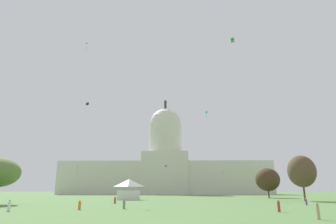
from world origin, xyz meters
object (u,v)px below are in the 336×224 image
at_px(person_tan_front_right, 318,212).
at_px(kite_gold_high, 229,106).
at_px(kite_red_low, 78,168).
at_px(person_purple_near_tree_west, 306,202).
at_px(person_red_back_right, 115,200).
at_px(person_orange_back_left, 80,205).
at_px(kite_pink_low, 223,172).
at_px(tree_east_mid, 268,180).
at_px(kite_violet_low, 166,166).
at_px(kite_green_high, 233,40).
at_px(event_tent, 129,189).
at_px(person_grey_near_tent, 124,204).
at_px(tree_east_near, 302,171).
at_px(person_white_lawn_far_right, 9,206).
at_px(person_red_front_center, 279,207).
at_px(capitol_building, 165,168).
at_px(kite_cyan_mid, 206,112).
at_px(kite_orange_high, 88,45).
at_px(kite_black_high, 87,104).

relative_size(person_tan_front_right, kite_gold_high, 1.59).
bearing_deg(kite_red_low, kite_gold_high, -22.50).
distance_m(person_purple_near_tree_west, person_red_back_right, 43.43).
bearing_deg(person_orange_back_left, kite_pink_low, 90.14).
height_order(kite_red_low, kite_gold_high, kite_gold_high).
height_order(tree_east_mid, kite_violet_low, kite_violet_low).
bearing_deg(kite_green_high, event_tent, -84.47).
height_order(event_tent, person_grey_near_tent, event_tent).
relative_size(tree_east_near, person_white_lawn_far_right, 7.68).
relative_size(person_white_lawn_far_right, kite_red_low, 0.38).
height_order(person_red_back_right, kite_red_low, kite_red_low).
bearing_deg(kite_red_low, kite_green_high, -85.83).
bearing_deg(person_red_front_center, kite_pink_low, 118.52).
bearing_deg(person_purple_near_tree_west, person_red_back_right, 85.19).
distance_m(person_red_front_center, kite_green_high, 65.97).
height_order(capitol_building, kite_violet_low, capitol_building).
relative_size(kite_red_low, kite_cyan_mid, 2.01).
bearing_deg(tree_east_near, kite_pink_low, 95.64).
distance_m(person_red_back_right, kite_pink_low, 114.38).
bearing_deg(kite_orange_high, person_grey_near_tent, -156.60).
xyz_separation_m(kite_gold_high, kite_black_high, (-74.11, -46.11, -11.58)).
distance_m(capitol_building, kite_red_low, 85.51).
relative_size(person_red_front_center, kite_red_low, 0.39).
height_order(tree_east_near, kite_pink_low, kite_pink_low).
bearing_deg(kite_green_high, kite_gold_high, -169.56).
height_order(person_white_lawn_far_right, kite_orange_high, kite_orange_high).
height_order(person_red_front_center, kite_green_high, kite_green_high).
relative_size(tree_east_near, kite_green_high, 9.28).
distance_m(person_orange_back_left, person_white_lawn_far_right, 10.57).
relative_size(tree_east_mid, kite_violet_low, 10.25).
distance_m(person_tan_front_right, kite_black_high, 114.63).
relative_size(event_tent, kite_black_high, 4.93).
bearing_deg(kite_violet_low, person_red_back_right, 51.04).
bearing_deg(kite_violet_low, tree_east_mid, 100.62).
bearing_deg(person_grey_near_tent, person_red_back_right, 153.52).
xyz_separation_m(person_red_back_right, person_tan_front_right, (30.66, -37.60, 0.10)).
distance_m(person_orange_back_left, kite_black_high, 89.26).
distance_m(capitol_building, person_red_back_right, 129.22).
bearing_deg(kite_red_low, person_orange_back_left, -127.21).
bearing_deg(person_tan_front_right, person_red_back_right, 49.47).
relative_size(person_orange_back_left, person_tan_front_right, 0.89).
xyz_separation_m(capitol_building, person_orange_back_left, (-9.36, -149.94, -16.71)).
distance_m(person_purple_near_tree_west, kite_pink_low, 112.11).
height_order(kite_cyan_mid, kite_orange_high, kite_orange_high).
distance_m(kite_orange_high, kite_violet_low, 79.79).
bearing_deg(kite_gold_high, person_red_front_center, 85.82).
bearing_deg(kite_cyan_mid, kite_violet_low, 40.35).
height_order(person_purple_near_tree_west, person_white_lawn_far_right, person_white_lawn_far_right).
bearing_deg(kite_orange_high, person_red_front_center, -142.21).
xyz_separation_m(event_tent, kite_orange_high, (-19.63, 6.89, 55.91)).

